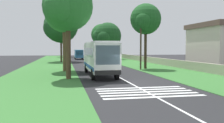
# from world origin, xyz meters

# --- Properties ---
(ground) EXTENTS (160.00, 160.00, 0.00)m
(ground) POSITION_xyz_m (0.00, 0.00, 0.00)
(ground) COLOR #262628
(grass_verge_left) EXTENTS (120.00, 8.00, 0.04)m
(grass_verge_left) POSITION_xyz_m (15.00, 8.20, 0.02)
(grass_verge_left) COLOR #387533
(grass_verge_left) RESTS_ON ground
(grass_verge_right) EXTENTS (120.00, 8.00, 0.04)m
(grass_verge_right) POSITION_xyz_m (15.00, -8.20, 0.02)
(grass_verge_right) COLOR #387533
(grass_verge_right) RESTS_ON ground
(centre_line) EXTENTS (110.00, 0.16, 0.01)m
(centre_line) POSITION_xyz_m (15.00, 0.00, 0.00)
(centre_line) COLOR silver
(centre_line) RESTS_ON ground
(coach_bus) EXTENTS (11.16, 2.62, 3.73)m
(coach_bus) POSITION_xyz_m (6.16, 1.80, 2.15)
(coach_bus) COLOR white
(coach_bus) RESTS_ON ground
(zebra_crossing) EXTENTS (4.05, 6.80, 0.01)m
(zebra_crossing) POSITION_xyz_m (-4.69, 0.00, 0.00)
(zebra_crossing) COLOR silver
(zebra_crossing) RESTS_ON ground
(trailing_car_0) EXTENTS (4.30, 1.78, 1.43)m
(trailing_car_0) POSITION_xyz_m (26.53, -1.67, 0.67)
(trailing_car_0) COLOR #B21E1E
(trailing_car_0) RESTS_ON ground
(trailing_car_1) EXTENTS (4.30, 1.78, 1.43)m
(trailing_car_1) POSITION_xyz_m (36.32, -2.03, 0.67)
(trailing_car_1) COLOR #B7A893
(trailing_car_1) RESTS_ON ground
(trailing_minibus_0) EXTENTS (6.00, 2.14, 2.53)m
(trailing_minibus_0) POSITION_xyz_m (45.12, 1.76, 1.55)
(trailing_minibus_0) COLOR teal
(trailing_minibus_0) RESTS_ON ground
(roadside_tree_left_0) EXTENTS (6.00, 4.91, 9.57)m
(roadside_tree_left_0) POSITION_xyz_m (3.67, 5.34, 6.98)
(roadside_tree_left_0) COLOR #4C3826
(roadside_tree_left_0) RESTS_ON grass_verge_left
(roadside_tree_left_1) EXTENTS (9.15, 7.39, 11.50)m
(roadside_tree_left_1) POSITION_xyz_m (33.78, 6.43, 7.62)
(roadside_tree_left_1) COLOR #3D2D1E
(roadside_tree_left_1) RESTS_ON grass_verge_left
(roadside_tree_left_2) EXTENTS (6.23, 5.17, 10.19)m
(roadside_tree_left_2) POSITION_xyz_m (11.81, 5.65, 7.47)
(roadside_tree_left_2) COLOR brown
(roadside_tree_left_2) RESTS_ON grass_verge_left
(roadside_tree_left_3) EXTENTS (7.30, 6.36, 10.75)m
(roadside_tree_left_3) POSITION_xyz_m (62.20, 5.90, 7.44)
(roadside_tree_left_3) COLOR #3D2D1E
(roadside_tree_left_3) RESTS_ON grass_verge_left
(roadside_tree_right_1) EXTENTS (7.68, 6.31, 10.12)m
(roadside_tree_right_1) POSITION_xyz_m (51.51, -5.31, 6.82)
(roadside_tree_right_1) COLOR brown
(roadside_tree_right_1) RESTS_ON grass_verge_right
(roadside_tree_right_2) EXTENTS (8.55, 7.14, 9.74)m
(roadside_tree_right_2) POSITION_xyz_m (43.54, -5.72, 6.00)
(roadside_tree_right_2) COLOR #4C3826
(roadside_tree_right_2) RESTS_ON grass_verge_right
(roadside_tree_right_3) EXTENTS (4.91, 4.45, 9.42)m
(roadside_tree_right_3) POSITION_xyz_m (13.06, -5.89, 7.12)
(roadside_tree_right_3) COLOR #3D2D1E
(roadside_tree_right_3) RESTS_ON grass_verge_right
(utility_pole) EXTENTS (0.24, 1.40, 8.00)m
(utility_pole) POSITION_xyz_m (11.89, -4.89, 4.18)
(utility_pole) COLOR #473828
(utility_pole) RESTS_ON grass_verge_right
(roadside_wall) EXTENTS (70.00, 0.40, 1.17)m
(roadside_wall) POSITION_xyz_m (20.00, -11.60, 0.62)
(roadside_wall) COLOR #B2A893
(roadside_wall) RESTS_ON grass_verge_right
(roadside_building) EXTENTS (10.71, 7.77, 7.21)m
(roadside_building) POSITION_xyz_m (16.03, -20.17, 3.66)
(roadside_building) COLOR beige
(roadside_building) RESTS_ON ground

